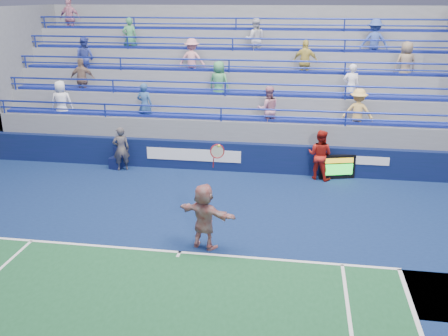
% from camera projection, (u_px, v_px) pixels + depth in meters
% --- Properties ---
extents(ground, '(120.00, 120.00, 0.00)m').
position_uv_depth(ground, '(180.00, 253.00, 12.85)').
color(ground, '#333538').
extents(sponsor_wall, '(18.00, 0.32, 1.10)m').
position_uv_depth(sponsor_wall, '(220.00, 156.00, 18.73)').
color(sponsor_wall, '#0A1839').
rests_on(sponsor_wall, ground).
extents(bleacher_stand, '(18.00, 5.60, 6.13)m').
position_uv_depth(bleacher_stand, '(234.00, 109.00, 21.92)').
color(bleacher_stand, slate).
rests_on(bleacher_stand, ground).
extents(serve_speed_board, '(1.28, 0.47, 0.89)m').
position_uv_depth(serve_speed_board, '(337.00, 167.00, 17.86)').
color(serve_speed_board, black).
rests_on(serve_speed_board, ground).
extents(judge_chair, '(0.52, 0.52, 0.78)m').
position_uv_depth(judge_chair, '(117.00, 162.00, 19.02)').
color(judge_chair, '#0C133D').
rests_on(judge_chair, ground).
extents(tennis_player, '(1.73, 1.06, 2.85)m').
position_uv_depth(tennis_player, '(204.00, 216.00, 12.85)').
color(tennis_player, silver).
rests_on(tennis_player, ground).
extents(line_judge, '(0.73, 0.62, 1.69)m').
position_uv_depth(line_judge, '(121.00, 149.00, 18.62)').
color(line_judge, '#131735').
rests_on(line_judge, ground).
extents(ball_girl, '(1.08, 0.97, 1.82)m').
position_uv_depth(ball_girl, '(320.00, 155.00, 17.70)').
color(ball_girl, '#AD1C13').
rests_on(ball_girl, ground).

